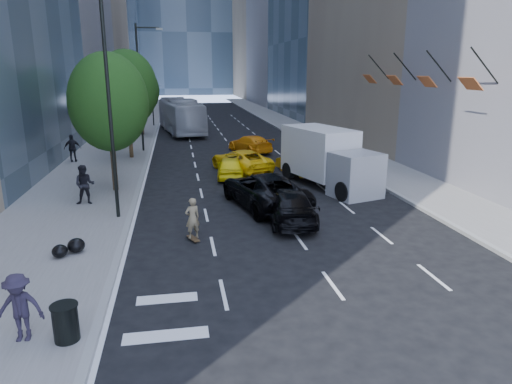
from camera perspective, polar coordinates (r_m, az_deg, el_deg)
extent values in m
plane|color=black|center=(18.31, 2.46, -6.28)|extent=(160.00, 160.00, 0.00)
cube|color=slate|center=(47.42, -16.30, 6.47)|extent=(6.00, 120.00, 0.15)
cube|color=slate|center=(49.07, 6.48, 7.24)|extent=(4.00, 120.00, 0.15)
cylinder|color=black|center=(20.90, -17.85, 10.21)|extent=(0.16, 0.16, 10.00)
cylinder|color=black|center=(38.79, -14.35, 12.37)|extent=(0.16, 0.16, 10.00)
cylinder|color=black|center=(38.84, -13.42, 19.38)|extent=(1.80, 0.12, 0.12)
cube|color=#99998C|center=(38.80, -12.01, 19.31)|extent=(0.50, 0.22, 0.15)
cylinder|color=#312013|center=(26.36, -17.37, 3.58)|extent=(0.30, 0.30, 3.15)
ellipsoid|color=#153A0F|center=(25.95, -17.93, 10.63)|extent=(4.20, 4.20, 5.25)
cylinder|color=#312013|center=(36.15, -15.45, 6.85)|extent=(0.30, 0.30, 3.38)
ellipsoid|color=#153A0F|center=(35.86, -15.85, 12.36)|extent=(4.50, 4.50, 5.62)
cylinder|color=#312013|center=(49.05, -14.08, 8.70)|extent=(0.30, 0.30, 2.93)
ellipsoid|color=#153A0F|center=(48.83, -14.30, 12.22)|extent=(3.90, 3.90, 4.88)
cylinder|color=black|center=(56.86, -12.80, 10.74)|extent=(0.14, 0.14, 5.20)
imported|color=black|center=(56.77, -12.89, 12.35)|extent=(2.48, 0.53, 1.00)
cylinder|color=black|center=(25.44, 26.67, 13.95)|extent=(1.75, 0.08, 1.75)
cube|color=#BA5C2B|center=(25.07, 25.22, 12.16)|extent=(0.64, 1.30, 0.64)
cylinder|color=black|center=(28.78, 21.90, 14.39)|extent=(1.75, 0.08, 1.75)
cube|color=#BA5C2B|center=(28.46, 20.58, 12.80)|extent=(0.64, 1.30, 0.64)
cylinder|color=black|center=(32.27, 18.12, 14.68)|extent=(1.75, 0.08, 1.75)
cube|color=#BA5C2B|center=(31.99, 16.94, 13.24)|extent=(0.64, 1.30, 0.64)
cylinder|color=black|center=(35.87, 15.09, 14.86)|extent=(1.75, 0.08, 1.75)
cube|color=#BA5C2B|center=(35.61, 14.02, 13.56)|extent=(0.64, 1.30, 0.64)
imported|color=#7A6B4C|center=(18.33, -7.94, -3.61)|extent=(0.71, 0.59, 1.67)
imported|color=black|center=(22.81, 1.05, 0.30)|extent=(4.16, 6.60, 1.70)
imported|color=black|center=(20.55, 4.33, -1.79)|extent=(2.55, 5.13, 1.43)
imported|color=yellow|center=(28.97, -3.26, 3.12)|extent=(2.03, 4.16, 1.37)
imported|color=orange|center=(30.24, 5.47, 3.56)|extent=(2.59, 4.32, 1.34)
imported|color=yellow|center=(30.89, -1.89, 3.97)|extent=(4.23, 5.75, 1.45)
imported|color=orange|center=(38.10, -0.76, 6.05)|extent=(3.64, 5.19, 1.39)
imported|color=#B8BABF|center=(50.89, -9.39, 9.39)|extent=(5.01, 13.38, 3.64)
cube|color=silver|center=(27.63, 7.88, 5.05)|extent=(3.76, 5.31, 2.82)
cube|color=gray|center=(24.98, 12.37, 2.07)|extent=(2.89, 2.68, 2.40)
cylinder|color=black|center=(24.16, 10.86, 0.06)|extent=(0.65, 1.10, 1.04)
cylinder|color=black|center=(25.51, 14.80, 0.62)|extent=(0.65, 1.10, 1.04)
cylinder|color=black|center=(28.70, 4.10, 2.67)|extent=(0.65, 1.10, 1.04)
cylinder|color=black|center=(29.85, 7.74, 3.05)|extent=(0.65, 1.10, 1.04)
imported|color=black|center=(24.10, -20.62, 0.85)|extent=(0.97, 0.76, 1.99)
imported|color=black|center=(35.78, -21.94, 5.10)|extent=(1.19, 0.54, 1.99)
imported|color=#251F2E|center=(12.86, -27.48, -12.70)|extent=(1.18, 0.72, 1.77)
cylinder|color=black|center=(12.59, -22.69, -14.90)|extent=(0.61, 0.61, 0.92)
ellipsoid|color=black|center=(18.10, -21.56, -6.22)|extent=(0.62, 0.69, 0.53)
ellipsoid|color=black|center=(17.87, -23.33, -6.80)|extent=(0.55, 0.60, 0.46)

